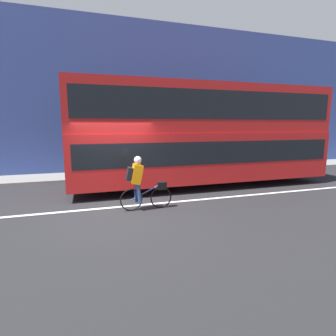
% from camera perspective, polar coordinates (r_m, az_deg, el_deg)
% --- Properties ---
extents(ground_plane, '(80.00, 80.00, 0.00)m').
position_cam_1_polar(ground_plane, '(7.91, -10.71, -8.67)').
color(ground_plane, '#232326').
extents(road_center_line, '(50.00, 0.14, 0.01)m').
position_cam_1_polar(road_center_line, '(8.05, -10.83, -8.32)').
color(road_center_line, silver).
rests_on(road_center_line, ground_plane).
extents(sidewalk_curb, '(60.00, 1.89, 0.13)m').
position_cam_1_polar(sidewalk_curb, '(12.79, -13.31, -1.53)').
color(sidewalk_curb, gray).
rests_on(sidewalk_curb, ground_plane).
extents(building_facade, '(60.00, 0.30, 7.54)m').
position_cam_1_polar(building_facade, '(13.73, -14.24, 14.70)').
color(building_facade, '#33478C').
rests_on(building_facade, ground_plane).
extents(bus, '(10.16, 2.53, 3.92)m').
position_cam_1_polar(bus, '(10.55, 7.50, 7.92)').
color(bus, black).
rests_on(bus, ground_plane).
extents(cyclist_on_bike, '(1.52, 0.32, 1.56)m').
position_cam_1_polar(cyclist_on_bike, '(7.47, -6.02, -2.88)').
color(cyclist_on_bike, black).
rests_on(cyclist_on_bike, ground_plane).
extents(street_sign_post, '(0.36, 0.09, 2.26)m').
position_cam_1_polar(street_sign_post, '(15.13, 17.41, 5.06)').
color(street_sign_post, '#59595B').
rests_on(street_sign_post, sidewalk_curb).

